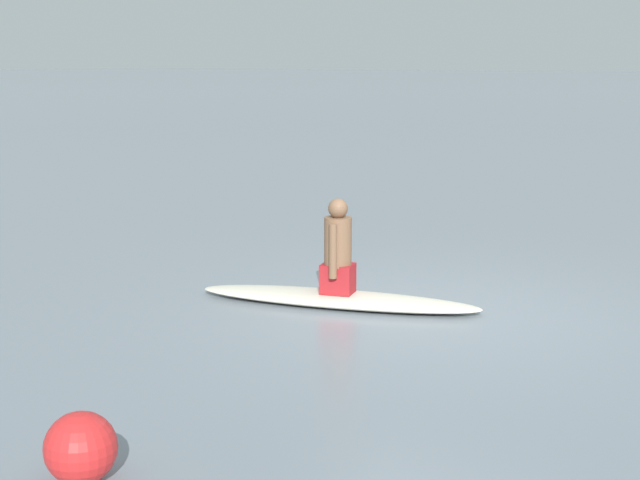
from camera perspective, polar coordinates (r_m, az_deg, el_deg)
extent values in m
plane|color=gray|center=(9.29, 7.01, -4.44)|extent=(400.00, 400.00, 0.00)
ellipsoid|color=silver|center=(9.54, 1.08, -3.57)|extent=(1.43, 2.99, 0.12)
cube|color=#A51E23|center=(9.49, 1.08, -2.34)|extent=(0.34, 0.38, 0.30)
cylinder|color=brown|center=(9.41, 1.09, -0.11)|extent=(0.34, 0.34, 0.50)
sphere|color=brown|center=(9.36, 1.10, 1.92)|extent=(0.20, 0.20, 0.20)
cylinder|color=brown|center=(9.58, 1.38, -0.30)|extent=(0.10, 0.10, 0.54)
cylinder|color=brown|center=(9.27, 0.79, -0.68)|extent=(0.10, 0.10, 0.54)
sphere|color=red|center=(5.78, -14.26, -12.08)|extent=(0.43, 0.43, 0.43)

